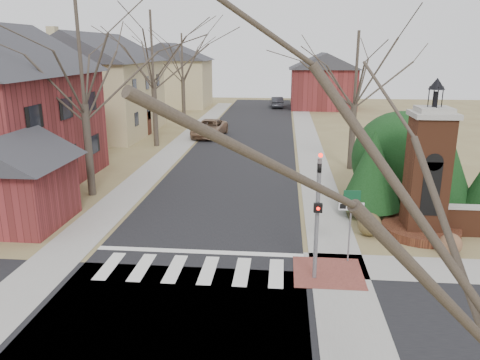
# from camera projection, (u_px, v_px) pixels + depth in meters

# --- Properties ---
(ground) EXTENTS (120.00, 120.00, 0.00)m
(ground) POSITION_uv_depth(u_px,v_px,m) (187.00, 281.00, 15.81)
(ground) COLOR brown
(ground) RESTS_ON ground
(main_street) EXTENTS (8.00, 70.00, 0.01)m
(main_street) POSITION_uv_depth(u_px,v_px,m) (243.00, 147.00, 36.88)
(main_street) COLOR black
(main_street) RESTS_ON ground
(cross_street) EXTENTS (120.00, 8.00, 0.01)m
(cross_street) POSITION_uv_depth(u_px,v_px,m) (165.00, 332.00, 12.94)
(cross_street) COLOR black
(cross_street) RESTS_ON ground
(crosswalk_zone) EXTENTS (8.00, 2.20, 0.02)m
(crosswalk_zone) POSITION_uv_depth(u_px,v_px,m) (192.00, 270.00, 16.58)
(crosswalk_zone) COLOR silver
(crosswalk_zone) RESTS_ON ground
(stop_bar) EXTENTS (8.00, 0.35, 0.02)m
(stop_bar) POSITION_uv_depth(u_px,v_px,m) (199.00, 252.00, 18.01)
(stop_bar) COLOR silver
(stop_bar) RESTS_ON ground
(sidewalk_right_main) EXTENTS (2.00, 60.00, 0.02)m
(sidewalk_right_main) POSITION_uv_depth(u_px,v_px,m) (310.00, 149.00, 36.41)
(sidewalk_right_main) COLOR gray
(sidewalk_right_main) RESTS_ON ground
(sidewalk_left) EXTENTS (2.00, 60.00, 0.02)m
(sidewalk_left) POSITION_uv_depth(u_px,v_px,m) (179.00, 146.00, 37.35)
(sidewalk_left) COLOR gray
(sidewalk_left) RESTS_ON ground
(curb_apron) EXTENTS (2.40, 2.40, 0.02)m
(curb_apron) POSITION_uv_depth(u_px,v_px,m) (328.00, 273.00, 16.33)
(curb_apron) COLOR brown
(curb_apron) RESTS_ON ground
(traffic_signal_pole) EXTENTS (0.28, 0.41, 4.50)m
(traffic_signal_pole) POSITION_uv_depth(u_px,v_px,m) (318.00, 207.00, 15.27)
(traffic_signal_pole) COLOR slate
(traffic_signal_pole) RESTS_ON ground
(sign_post) EXTENTS (0.90, 0.07, 2.75)m
(sign_post) POSITION_uv_depth(u_px,v_px,m) (351.00, 212.00, 16.68)
(sign_post) COLOR slate
(sign_post) RESTS_ON ground
(brick_gate_monument) EXTENTS (3.20, 3.20, 6.47)m
(brick_gate_monument) POSITION_uv_depth(u_px,v_px,m) (426.00, 185.00, 19.19)
(brick_gate_monument) COLOR #5C2E1B
(brick_gate_monument) RESTS_ON ground
(house_stucco_left) EXTENTS (9.80, 12.80, 9.28)m
(house_stucco_left) POSITION_uv_depth(u_px,v_px,m) (98.00, 83.00, 41.63)
(house_stucco_left) COLOR tan
(house_stucco_left) RESTS_ON ground
(garage_left) EXTENTS (4.80, 4.80, 4.29)m
(garage_left) POSITION_uv_depth(u_px,v_px,m) (13.00, 176.00, 20.27)
(garage_left) COLOR maroon
(garage_left) RESTS_ON ground
(house_distant_left) EXTENTS (10.80, 8.80, 8.53)m
(house_distant_left) POSITION_uv_depth(u_px,v_px,m) (170.00, 74.00, 61.71)
(house_distant_left) COLOR tan
(house_distant_left) RESTS_ON ground
(house_distant_right) EXTENTS (8.80, 8.80, 7.30)m
(house_distant_right) POSITION_uv_depth(u_px,v_px,m) (323.00, 79.00, 60.06)
(house_distant_right) COLOR maroon
(house_distant_right) RESTS_ON ground
(evergreen_near) EXTENTS (2.80, 2.80, 4.10)m
(evergreen_near) POSITION_uv_depth(u_px,v_px,m) (373.00, 168.00, 21.24)
(evergreen_near) COLOR #473D33
(evergreen_near) RESTS_ON ground
(evergreen_mid) EXTENTS (3.40, 3.40, 4.70)m
(evergreen_mid) POSITION_uv_depth(u_px,v_px,m) (440.00, 158.00, 22.01)
(evergreen_mid) COLOR #473D33
(evergreen_mid) RESTS_ON ground
(evergreen_mass) EXTENTS (4.80, 4.80, 4.80)m
(evergreen_mass) POSITION_uv_depth(u_px,v_px,m) (400.00, 155.00, 23.44)
(evergreen_mass) COLOR black
(evergreen_mass) RESTS_ON ground
(bare_tree_0) EXTENTS (8.05, 8.05, 11.15)m
(bare_tree_0) POSITION_uv_depth(u_px,v_px,m) (79.00, 45.00, 22.96)
(bare_tree_0) COLOR #473D33
(bare_tree_0) RESTS_ON ground
(bare_tree_1) EXTENTS (8.40, 8.40, 11.64)m
(bare_tree_1) POSITION_uv_depth(u_px,v_px,m) (152.00, 42.00, 35.32)
(bare_tree_1) COLOR #473D33
(bare_tree_1) RESTS_ON ground
(bare_tree_2) EXTENTS (7.35, 7.35, 10.19)m
(bare_tree_2) POSITION_uv_depth(u_px,v_px,m) (182.00, 53.00, 48.09)
(bare_tree_2) COLOR #473D33
(bare_tree_2) RESTS_ON ground
(bare_tree_3) EXTENTS (7.00, 7.00, 9.70)m
(bare_tree_3) POSITION_uv_depth(u_px,v_px,m) (357.00, 63.00, 28.63)
(bare_tree_3) COLOR #473D33
(bare_tree_3) RESTS_ON ground
(pickup_truck) EXTENTS (2.89, 5.52, 1.48)m
(pickup_truck) POSITION_uv_depth(u_px,v_px,m) (209.00, 128.00, 41.14)
(pickup_truck) COLOR #846248
(pickup_truck) RESTS_ON ground
(distant_car) EXTENTS (1.82, 4.37, 1.40)m
(distant_car) POSITION_uv_depth(u_px,v_px,m) (277.00, 102.00, 61.32)
(distant_car) COLOR #303137
(distant_car) RESTS_ON ground
(dry_shrub_left) EXTENTS (0.98, 0.98, 0.98)m
(dry_shrub_left) POSITION_uv_depth(u_px,v_px,m) (370.00, 224.00, 19.47)
(dry_shrub_left) COLOR brown
(dry_shrub_left) RESTS_ON ground
(dry_shrub_right) EXTENTS (0.84, 0.84, 0.84)m
(dry_shrub_right) POSITION_uv_depth(u_px,v_px,m) (451.00, 244.00, 17.71)
(dry_shrub_right) COLOR brown
(dry_shrub_right) RESTS_ON ground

